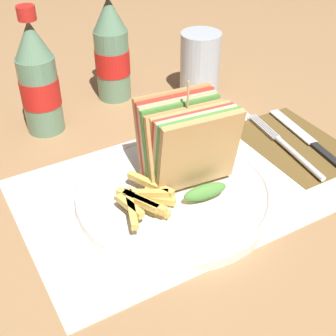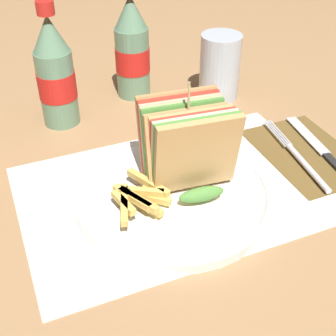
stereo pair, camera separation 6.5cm
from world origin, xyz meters
TOP-DOWN VIEW (x-y plane):
  - ground_plane at (0.00, 0.00)m, footprint 4.00×4.00m
  - placemat at (-0.00, 0.01)m, footprint 0.44×0.30m
  - plate_main at (-0.01, -0.01)m, footprint 0.28×0.28m
  - club_sandwich at (0.01, 0.01)m, footprint 0.12×0.12m
  - fries_pile at (-0.07, -0.02)m, footprint 0.08×0.10m
  - napkin at (0.23, 0.01)m, footprint 0.14×0.20m
  - fork at (0.20, -0.01)m, footprint 0.04×0.20m
  - knife at (0.25, 0.01)m, footprint 0.04×0.19m
  - coke_bottle_near at (-0.11, 0.26)m, footprint 0.06×0.06m
  - coke_bottle_far at (0.04, 0.31)m, footprint 0.06×0.06m
  - glass_near at (0.18, 0.24)m, footprint 0.07×0.07m

SIDE VIEW (x-z plane):
  - ground_plane at x=0.00m, z-range 0.00..0.00m
  - placemat at x=0.00m, z-range 0.00..0.00m
  - napkin at x=0.23m, z-range 0.00..0.00m
  - knife at x=0.25m, z-range 0.00..0.01m
  - fork at x=0.20m, z-range 0.00..0.01m
  - plate_main at x=-0.01m, z-range 0.00..0.02m
  - fries_pile at x=-0.07m, z-range 0.02..0.04m
  - glass_near at x=0.18m, z-range -0.01..0.11m
  - club_sandwich at x=0.01m, z-range 0.00..0.15m
  - coke_bottle_near at x=-0.11m, z-range -0.01..0.19m
  - coke_bottle_far at x=0.04m, z-range -0.01..0.19m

